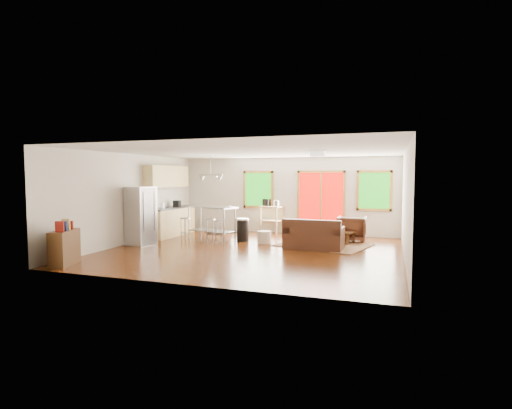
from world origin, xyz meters
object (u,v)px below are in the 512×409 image
(loveseat, at_px, (314,237))
(kitchen_cart, at_px, (271,210))
(armchair, at_px, (352,228))
(island, at_px, (212,217))
(refrigerator, at_px, (141,216))
(rug, at_px, (324,245))
(ottoman, at_px, (315,233))
(coffee_table, at_px, (339,232))

(loveseat, height_order, kitchen_cart, kitchen_cart)
(armchair, bearing_deg, kitchen_cart, -20.62)
(island, xyz_separation_m, kitchen_cart, (1.31, 2.01, 0.09))
(refrigerator, height_order, kitchen_cart, refrigerator)
(refrigerator, bearing_deg, rug, 29.53)
(ottoman, relative_size, kitchen_cart, 0.53)
(rug, xyz_separation_m, loveseat, (-0.17, -0.63, 0.31))
(island, bearing_deg, coffee_table, 9.37)
(coffee_table, xyz_separation_m, armchair, (0.33, 0.40, 0.11))
(island, bearing_deg, armchair, 13.89)
(kitchen_cart, bearing_deg, rug, -42.06)
(ottoman, xyz_separation_m, kitchen_cart, (-1.74, 1.06, 0.59))
(refrigerator, bearing_deg, armchair, 36.00)
(armchair, height_order, refrigerator, refrigerator)
(coffee_table, height_order, kitchen_cart, kitchen_cart)
(rug, distance_m, armchair, 1.23)
(loveseat, distance_m, coffee_table, 1.29)
(loveseat, distance_m, refrigerator, 4.90)
(ottoman, bearing_deg, loveseat, -81.50)
(kitchen_cart, bearing_deg, coffee_table, -29.10)
(armchair, distance_m, kitchen_cart, 3.01)
(armchair, distance_m, refrigerator, 6.18)
(rug, relative_size, coffee_table, 2.26)
(ottoman, bearing_deg, coffee_table, -23.70)
(rug, distance_m, coffee_table, 0.71)
(kitchen_cart, bearing_deg, loveseat, -52.48)
(rug, xyz_separation_m, armchair, (0.68, 0.94, 0.41))
(loveseat, distance_m, armchair, 1.79)
(armchair, relative_size, kitchen_cart, 0.72)
(ottoman, height_order, refrigerator, refrigerator)
(rug, relative_size, kitchen_cart, 2.00)
(coffee_table, bearing_deg, kitchen_cart, 150.90)
(ottoman, height_order, island, island)
(coffee_table, bearing_deg, rug, -122.06)
(rug, height_order, refrigerator, refrigerator)
(rug, relative_size, ottoman, 3.75)
(loveseat, distance_m, island, 3.35)
(rug, height_order, ottoman, ottoman)
(armchair, distance_m, ottoman, 1.10)
(ottoman, bearing_deg, refrigerator, -151.83)
(loveseat, bearing_deg, rug, 75.92)
(rug, distance_m, loveseat, 0.73)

